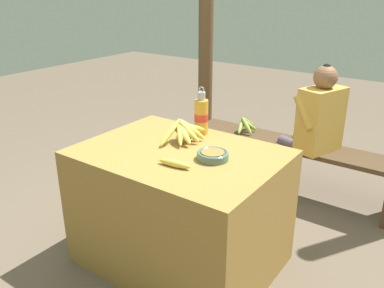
{
  "coord_description": "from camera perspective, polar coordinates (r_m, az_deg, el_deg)",
  "views": [
    {
      "loc": [
        1.3,
        -1.7,
        1.64
      ],
      "look_at": [
        0.05,
        0.05,
        0.78
      ],
      "focal_mm": 38.0,
      "sensor_mm": 36.0,
      "label": 1
    }
  ],
  "objects": [
    {
      "name": "banana_bunch_green",
      "position": [
        3.52,
        7.52,
        2.7
      ],
      "size": [
        0.17,
        0.31,
        0.14
      ],
      "color": "#4C381E",
      "rests_on": "wooden_bench"
    },
    {
      "name": "ground_plane",
      "position": [
        2.69,
        -1.59,
        -15.77
      ],
      "size": [
        12.0,
        12.0,
        0.0
      ],
      "primitive_type": "plane",
      "color": "brown"
    },
    {
      "name": "water_bottle",
      "position": [
        2.55,
        1.31,
        3.97
      ],
      "size": [
        0.09,
        0.09,
        0.31
      ],
      "color": "gold",
      "rests_on": "market_counter"
    },
    {
      "name": "loose_banana_front",
      "position": [
        2.12,
        -2.45,
        -2.76
      ],
      "size": [
        0.19,
        0.06,
        0.04
      ],
      "rotation": [
        0.0,
        0.0,
        0.11
      ],
      "color": "#E0C64C",
      "rests_on": "market_counter"
    },
    {
      "name": "market_counter",
      "position": [
        2.49,
        -1.68,
        -8.95
      ],
      "size": [
        1.14,
        0.84,
        0.74
      ],
      "color": "olive",
      "rests_on": "ground_plane"
    },
    {
      "name": "wooden_bench",
      "position": [
        3.4,
        14.01,
        -0.91
      ],
      "size": [
        1.75,
        0.32,
        0.44
      ],
      "color": "#4C3823",
      "rests_on": "ground_plane"
    },
    {
      "name": "serving_bowl",
      "position": [
        2.2,
        2.93,
        -1.56
      ],
      "size": [
        0.17,
        0.17,
        0.05
      ],
      "color": "#4C6B5B",
      "rests_on": "market_counter"
    },
    {
      "name": "support_post_near",
      "position": [
        4.04,
        1.97,
        15.59
      ],
      "size": [
        0.14,
        0.14,
        2.42
      ],
      "color": "brown",
      "rests_on": "ground_plane"
    },
    {
      "name": "seated_vendor",
      "position": [
        3.25,
        16.81,
        2.73
      ],
      "size": [
        0.47,
        0.43,
        1.1
      ],
      "rotation": [
        0.0,
        0.0,
        2.81
      ],
      "color": "#564C60",
      "rests_on": "ground_plane"
    },
    {
      "name": "banana_bunch_ripe",
      "position": [
        2.44,
        -0.96,
        1.96
      ],
      "size": [
        0.19,
        0.37,
        0.15
      ],
      "color": "#4C381E",
      "rests_on": "market_counter"
    }
  ]
}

